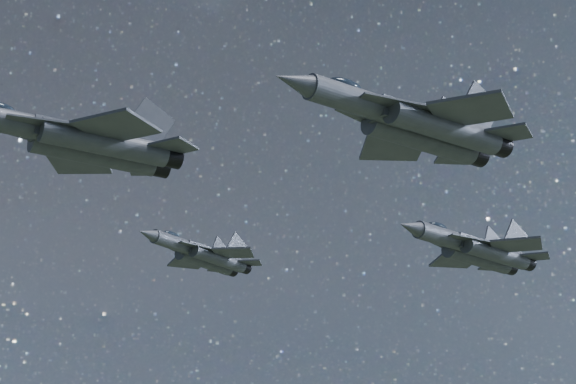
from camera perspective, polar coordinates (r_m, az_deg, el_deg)
jet_lead at (r=68.13m, az=-12.28°, el=3.03°), size 19.03×13.38×4.81m
jet_left at (r=93.91m, az=-5.04°, el=-3.72°), size 15.26×10.27×3.85m
jet_right at (r=65.78m, az=7.57°, el=4.05°), size 19.71×14.05×5.03m
jet_slot at (r=89.37m, az=11.12°, el=-3.37°), size 18.00×12.62×4.54m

